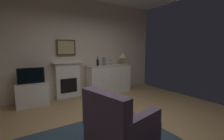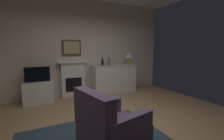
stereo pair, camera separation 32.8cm
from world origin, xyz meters
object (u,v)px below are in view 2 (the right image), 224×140
object	(u,v)px
wine_glass_left	(113,61)
wine_glass_right	(118,61)
wine_glass_center	(116,61)
armchair	(110,127)
table_lamp	(129,56)
sideboard_cabinet	(114,79)
wine_bottle	(102,62)
vase_decorative	(109,61)
tv_cabinet	(39,92)
fireplace_unit	(73,79)
framed_picture	(72,48)
tv_set	(37,74)

from	to	relation	value
wine_glass_left	wine_glass_right	distance (m)	0.23
wine_glass_center	armchair	world-z (taller)	wine_glass_center
table_lamp	wine_glass_center	bearing A→B (deg)	-175.68
sideboard_cabinet	table_lamp	world-z (taller)	table_lamp
wine_bottle	wine_glass_right	distance (m)	0.60
vase_decorative	tv_cabinet	world-z (taller)	vase_decorative
wine_glass_left	wine_glass_center	bearing A→B (deg)	-9.99
vase_decorative	fireplace_unit	bearing A→B (deg)	168.53
table_lamp	wine_glass_right	size ratio (longest dim) A/B	2.42
wine_glass_left	wine_glass_center	distance (m)	0.11
wine_glass_center	vase_decorative	size ratio (longest dim) A/B	0.59
framed_picture	tv_cabinet	bearing A→B (deg)	-167.99
wine_glass_left	wine_glass_center	size ratio (longest dim) A/B	1.00
vase_decorative	wine_glass_left	bearing A→B (deg)	11.24
wine_glass_right	vase_decorative	world-z (taller)	vase_decorative
fireplace_unit	table_lamp	xyz separation A→B (m)	(1.91, -0.18, 0.67)
fireplace_unit	wine_glass_left	xyz separation A→B (m)	(1.27, -0.20, 0.51)
wine_bottle	tv_cabinet	bearing A→B (deg)	178.37
wine_glass_center	wine_glass_right	distance (m)	0.14
wine_glass_left	tv_set	distance (m)	2.26
fireplace_unit	framed_picture	size ratio (longest dim) A/B	2.00
vase_decorative	tv_set	bearing A→B (deg)	178.86
table_lamp	wine_glass_center	world-z (taller)	table_lamp
tv_cabinet	wine_bottle	bearing A→B (deg)	-1.63
framed_picture	wine_glass_center	size ratio (longest dim) A/B	3.33
fireplace_unit	vase_decorative	distance (m)	1.26
tv_cabinet	armchair	distance (m)	2.83
armchair	wine_glass_center	bearing A→B (deg)	60.53
wine_bottle	sideboard_cabinet	bearing A→B (deg)	4.90
tv_cabinet	wine_glass_left	bearing A→B (deg)	-0.91
wine_glass_center	tv_cabinet	size ratio (longest dim) A/B	0.22
wine_bottle	tv_cabinet	xyz separation A→B (m)	(-1.87, 0.05, -0.75)
fireplace_unit	wine_glass_center	bearing A→B (deg)	-8.95
wine_glass_center	fireplace_unit	bearing A→B (deg)	171.05
wine_glass_left	table_lamp	bearing A→B (deg)	1.84
fireplace_unit	tv_cabinet	world-z (taller)	fireplace_unit
table_lamp	armchair	xyz separation A→B (m)	(-2.02, -2.68, -0.84)
wine_glass_center	framed_picture	bearing A→B (deg)	169.22
wine_glass_right	vase_decorative	bearing A→B (deg)	-166.43
tv_cabinet	framed_picture	bearing A→B (deg)	12.01
fireplace_unit	wine_bottle	xyz separation A→B (m)	(0.90, -0.22, 0.50)
wine_glass_left	tv_cabinet	world-z (taller)	wine_glass_left
framed_picture	armchair	world-z (taller)	framed_picture
tv_cabinet	tv_set	world-z (taller)	tv_set
wine_glass_right	tv_set	bearing A→B (deg)	-178.90
wine_glass_left	armchair	distance (m)	3.07
table_lamp	wine_glass_right	xyz separation A→B (m)	(-0.42, 0.04, -0.16)
wine_glass_left	tv_cabinet	xyz separation A→B (m)	(-2.24, 0.04, -0.77)
fireplace_unit	wine_bottle	world-z (taller)	wine_bottle
wine_glass_center	armchair	xyz separation A→B (m)	(-1.49, -2.64, -0.68)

